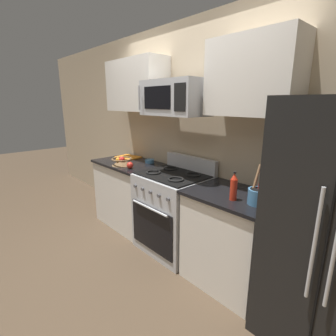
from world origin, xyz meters
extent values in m
plane|color=#473828|center=(0.00, 0.00, 0.00)|extent=(16.00, 16.00, 0.00)
cube|color=tan|center=(0.00, 1.05, 1.30)|extent=(8.00, 0.10, 2.60)
cube|color=silver|center=(-0.88, 0.66, 0.44)|extent=(0.94, 0.60, 0.88)
cube|color=black|center=(-0.88, 0.66, 0.90)|extent=(0.98, 0.64, 0.03)
cube|color=#B2B5BA|center=(0.00, 0.66, 0.46)|extent=(0.76, 0.64, 0.91)
cube|color=black|center=(0.00, 0.34, 0.36)|extent=(0.67, 0.01, 0.51)
cylinder|color=#B2B5BA|center=(0.00, 0.31, 0.62)|extent=(0.57, 0.02, 0.02)
cube|color=black|center=(0.00, 0.66, 0.92)|extent=(0.73, 0.57, 0.02)
cube|color=#B2B5BA|center=(0.00, 0.95, 1.00)|extent=(0.76, 0.06, 0.18)
torus|color=black|center=(-0.18, 0.53, 0.93)|extent=(0.17, 0.17, 0.02)
torus|color=black|center=(0.18, 0.53, 0.93)|extent=(0.17, 0.17, 0.02)
torus|color=black|center=(-0.18, 0.80, 0.93)|extent=(0.17, 0.17, 0.02)
torus|color=black|center=(0.18, 0.80, 0.93)|extent=(0.17, 0.17, 0.02)
cylinder|color=#4C4C51|center=(-0.27, 0.33, 0.79)|extent=(0.04, 0.02, 0.04)
cylinder|color=#4C4C51|center=(-0.14, 0.33, 0.79)|extent=(0.04, 0.02, 0.04)
cylinder|color=#4C4C51|center=(0.00, 0.33, 0.79)|extent=(0.04, 0.02, 0.04)
cylinder|color=#4C4C51|center=(0.14, 0.33, 0.79)|extent=(0.04, 0.02, 0.04)
cylinder|color=#4C4C51|center=(0.27, 0.33, 0.79)|extent=(0.04, 0.02, 0.04)
cube|color=silver|center=(0.79, 0.66, 0.44)|extent=(0.76, 0.60, 0.88)
cube|color=black|center=(0.79, 0.66, 0.90)|extent=(0.80, 0.64, 0.03)
cube|color=black|center=(1.64, 0.29, 0.87)|extent=(0.01, 0.01, 1.66)
cylinder|color=#B2B5BA|center=(1.59, 0.26, 0.92)|extent=(0.02, 0.02, 0.70)
cylinder|color=#B2B5BA|center=(1.69, 0.26, 0.92)|extent=(0.02, 0.02, 0.70)
cube|color=#B2B5BA|center=(0.00, 0.69, 1.75)|extent=(0.73, 0.40, 0.36)
cube|color=black|center=(-0.07, 0.49, 1.75)|extent=(0.40, 0.01, 0.23)
cube|color=black|center=(0.26, 0.49, 1.75)|extent=(0.15, 0.01, 0.25)
cylinder|color=#B2B5BA|center=(-0.33, 0.46, 1.75)|extent=(0.02, 0.02, 0.25)
cube|color=silver|center=(-0.89, 0.83, 1.92)|extent=(0.97, 0.34, 0.65)
cube|color=silver|center=(0.79, 0.83, 1.92)|extent=(0.79, 0.34, 0.65)
cylinder|color=teal|center=(1.06, 0.60, 0.97)|extent=(0.16, 0.16, 0.13)
cylinder|color=black|center=(1.06, 0.60, 0.98)|extent=(0.13, 0.13, 0.11)
cylinder|color=olive|center=(1.02, 0.61, 1.08)|extent=(0.05, 0.09, 0.29)
cylinder|color=green|center=(1.10, 0.59, 1.08)|extent=(0.03, 0.09, 0.28)
cylinder|color=red|center=(1.06, 0.60, 1.08)|extent=(0.05, 0.03, 0.29)
cylinder|color=blue|center=(1.05, 0.62, 1.09)|extent=(0.07, 0.02, 0.32)
cylinder|color=green|center=(1.09, 0.61, 1.06)|extent=(0.03, 0.05, 0.26)
cone|color=brown|center=(-0.80, 0.50, 0.95)|extent=(0.25, 0.25, 0.08)
torus|color=brown|center=(-0.80, 0.50, 0.99)|extent=(0.26, 0.26, 0.02)
sphere|color=red|center=(-0.79, 0.49, 0.98)|extent=(0.08, 0.08, 0.08)
sphere|color=orange|center=(-0.82, 0.46, 0.98)|extent=(0.07, 0.07, 0.07)
sphere|color=red|center=(-0.58, 0.48, 0.95)|extent=(0.08, 0.08, 0.08)
cube|color=orange|center=(-1.13, 0.82, 0.92)|extent=(0.36, 0.31, 0.02)
cylinder|color=red|center=(0.87, 0.53, 1.00)|extent=(0.06, 0.06, 0.18)
cone|color=red|center=(0.87, 0.53, 1.12)|extent=(0.05, 0.05, 0.05)
cylinder|color=black|center=(0.87, 0.53, 1.15)|extent=(0.02, 0.02, 0.01)
cylinder|color=teal|center=(-0.66, 0.85, 0.93)|extent=(0.12, 0.12, 0.04)
torus|color=teal|center=(-0.66, 0.85, 0.95)|extent=(0.12, 0.12, 0.01)
camera|label=1|loc=(1.97, -1.23, 1.71)|focal=27.10mm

